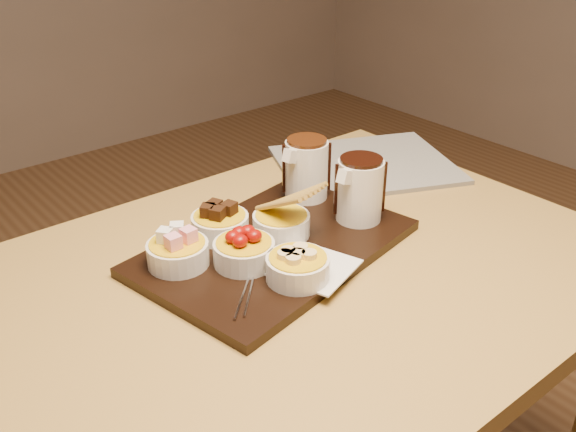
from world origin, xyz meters
TOP-DOWN VIEW (x-y plane):
  - dining_table at (0.00, 0.00)m, footprint 1.20×0.80m
  - serving_board at (0.06, 0.07)m, footprint 0.51×0.38m
  - napkin at (0.06, -0.03)m, footprint 0.15×0.15m
  - bowl_marshmallows at (-0.10, 0.11)m, footprint 0.10×0.10m
  - bowl_cake at (0.00, 0.15)m, footprint 0.10×0.10m
  - bowl_strawberries at (-0.02, 0.05)m, footprint 0.10×0.10m
  - bowl_biscotti at (0.08, 0.08)m, footprint 0.10×0.10m
  - bowl_bananas at (0.02, -0.04)m, footprint 0.10×0.10m
  - pitcher_dark_chocolate at (0.23, 0.04)m, footprint 0.10×0.10m
  - pitcher_milk_chocolate at (0.22, 0.17)m, footprint 0.10×0.10m
  - fondue_skewers at (-0.03, 0.02)m, footprint 0.20×0.21m
  - newspaper at (0.44, 0.23)m, footprint 0.46×0.43m

SIDE VIEW (x-z plane):
  - dining_table at x=0.00m, z-range 0.28..1.03m
  - newspaper at x=0.44m, z-range 0.75..0.76m
  - serving_board at x=0.06m, z-range 0.75..0.77m
  - napkin at x=0.06m, z-range 0.77..0.77m
  - fondue_skewers at x=-0.03m, z-range 0.77..0.78m
  - bowl_marshmallows at x=-0.10m, z-range 0.77..0.81m
  - bowl_cake at x=0.00m, z-range 0.77..0.81m
  - bowl_strawberries at x=-0.02m, z-range 0.77..0.81m
  - bowl_biscotti at x=0.08m, z-range 0.77..0.81m
  - bowl_bananas at x=0.02m, z-range 0.77..0.81m
  - pitcher_dark_chocolate at x=0.23m, z-range 0.77..0.88m
  - pitcher_milk_chocolate at x=0.22m, z-range 0.77..0.88m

